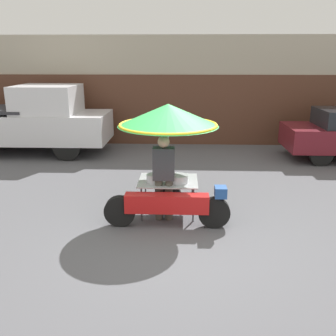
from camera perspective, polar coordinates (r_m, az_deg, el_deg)
The scene contains 5 objects.
ground_plane at distance 6.29m, azimuth 1.55°, elevation -10.30°, with size 36.00×36.00×0.00m, color #56565B.
shopfront_building at distance 13.43m, azimuth 2.04°, elevation 11.93°, with size 28.00×2.06×3.51m.
vendor_motorcycle_cart at distance 6.61m, azimuth 0.04°, elevation 5.75°, with size 2.18×1.80×2.06m.
vendor_person at distance 6.59m, azimuth -0.66°, elevation -0.93°, with size 0.38×0.22×1.55m.
pickup_truck at distance 12.07m, azimuth -20.70°, elevation 6.69°, with size 5.16×1.82×2.04m.
Camera 1 is at (0.05, -5.61, 2.86)m, focal length 40.00 mm.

